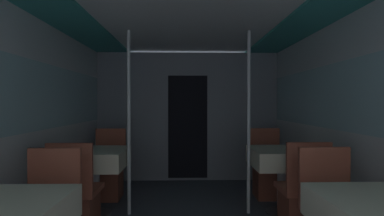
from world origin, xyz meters
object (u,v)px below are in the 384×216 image
(chair_left_far_1, at_px, (108,176))
(chair_right_far_1, at_px, (268,175))
(chair_left_near_1, at_px, (76,207))
(chair_right_near_1, at_px, (302,205))
(support_pole_left_1, at_px, (129,123))
(dining_table_left_1, at_px, (95,161))
(support_pole_right_1, at_px, (249,122))
(dining_table_right_1, at_px, (282,160))

(chair_left_far_1, relative_size, chair_right_far_1, 1.00)
(chair_left_near_1, xyz_separation_m, chair_right_near_1, (2.14, 0.00, 0.00))
(chair_left_near_1, height_order, support_pole_left_1, support_pole_left_1)
(dining_table_left_1, xyz_separation_m, chair_left_far_1, (0.00, 0.58, -0.32))
(dining_table_left_1, relative_size, support_pole_right_1, 0.35)
(dining_table_right_1, height_order, support_pole_right_1, support_pole_right_1)
(dining_table_left_1, xyz_separation_m, dining_table_right_1, (2.14, 0.00, 0.00))
(chair_left_near_1, xyz_separation_m, chair_left_far_1, (0.00, 1.16, 0.00))
(dining_table_left_1, height_order, chair_right_far_1, chair_right_far_1)
(chair_left_far_1, xyz_separation_m, support_pole_left_1, (0.39, -0.58, 0.76))
(dining_table_left_1, xyz_separation_m, chair_right_near_1, (2.14, -0.58, -0.32))
(support_pole_left_1, height_order, chair_right_near_1, support_pole_left_1)
(chair_right_far_1, bearing_deg, chair_left_far_1, 0.00)
(chair_left_far_1, bearing_deg, support_pole_left_1, 123.61)
(chair_right_far_1, distance_m, support_pole_right_1, 1.03)
(chair_left_far_1, height_order, dining_table_right_1, chair_left_far_1)
(dining_table_right_1, bearing_deg, chair_right_far_1, 90.00)
(dining_table_right_1, relative_size, support_pole_right_1, 0.35)
(dining_table_right_1, xyz_separation_m, support_pole_right_1, (-0.39, 0.00, 0.43))
(dining_table_left_1, distance_m, chair_left_near_1, 0.67)
(support_pole_left_1, bearing_deg, dining_table_left_1, 180.00)
(dining_table_left_1, relative_size, chair_left_near_1, 0.81)
(chair_right_near_1, bearing_deg, support_pole_left_1, 161.66)
(dining_table_left_1, bearing_deg, support_pole_left_1, 0.00)
(chair_right_near_1, bearing_deg, support_pole_right_1, 123.61)
(dining_table_left_1, distance_m, dining_table_right_1, 2.14)
(support_pole_left_1, bearing_deg, dining_table_right_1, 0.00)
(dining_table_left_1, distance_m, support_pole_right_1, 1.81)
(dining_table_right_1, distance_m, support_pole_right_1, 0.58)
(support_pole_right_1, bearing_deg, chair_left_near_1, -161.66)
(dining_table_left_1, bearing_deg, chair_left_near_1, -90.00)
(dining_table_left_1, distance_m, chair_left_far_1, 0.67)
(support_pole_left_1, xyz_separation_m, chair_right_near_1, (1.76, -0.58, -0.76))
(chair_right_near_1, bearing_deg, chair_left_far_1, 151.48)
(chair_left_near_1, distance_m, support_pole_left_1, 1.03)
(chair_left_far_1, bearing_deg, dining_table_left_1, 90.00)
(support_pole_left_1, xyz_separation_m, support_pole_right_1, (1.37, 0.00, 0.00))
(support_pole_left_1, bearing_deg, chair_left_near_1, -123.61)
(chair_left_far_1, relative_size, dining_table_right_1, 1.24)
(chair_left_far_1, relative_size, chair_right_near_1, 1.00)
(chair_right_near_1, xyz_separation_m, support_pole_right_1, (-0.39, 0.58, 0.76))
(support_pole_left_1, bearing_deg, support_pole_right_1, 0.00)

